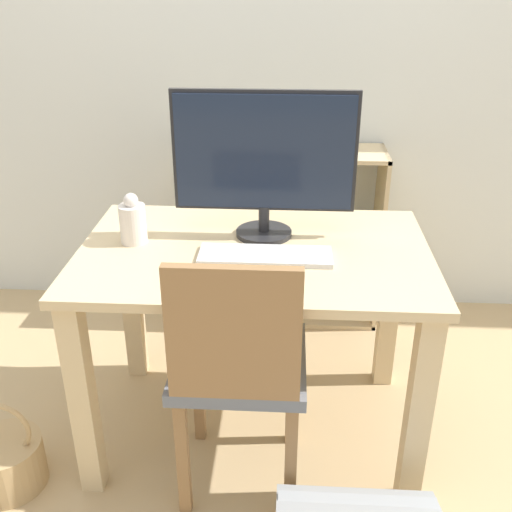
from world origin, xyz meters
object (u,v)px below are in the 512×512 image
(vase, at_px, (133,222))
(keyboard, at_px, (265,256))
(chair, at_px, (238,365))
(basket, at_px, (6,461))
(monitor, at_px, (264,157))
(bookshelf, at_px, (249,240))

(vase, bearing_deg, keyboard, -12.23)
(chair, bearing_deg, vase, 148.31)
(keyboard, distance_m, basket, 1.08)
(vase, bearing_deg, basket, -138.18)
(monitor, xyz_separation_m, bookshelf, (-0.10, 0.70, -0.61))
(monitor, distance_m, bookshelf, 0.93)
(keyboard, height_order, bookshelf, bookshelf)
(vase, height_order, basket, vase)
(monitor, distance_m, vase, 0.47)
(keyboard, distance_m, chair, 0.35)
(chair, bearing_deg, basket, -168.01)
(bookshelf, bearing_deg, chair, -87.67)
(monitor, relative_size, basket, 1.77)
(bookshelf, height_order, basket, bookshelf)
(monitor, relative_size, chair, 0.67)
(chair, bearing_deg, monitor, 92.13)
(basket, bearing_deg, monitor, 28.15)
(keyboard, relative_size, bookshelf, 0.47)
(chair, relative_size, bookshelf, 1.00)
(bookshelf, bearing_deg, monitor, -81.85)
(vase, relative_size, bookshelf, 0.19)
(keyboard, relative_size, basket, 1.24)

